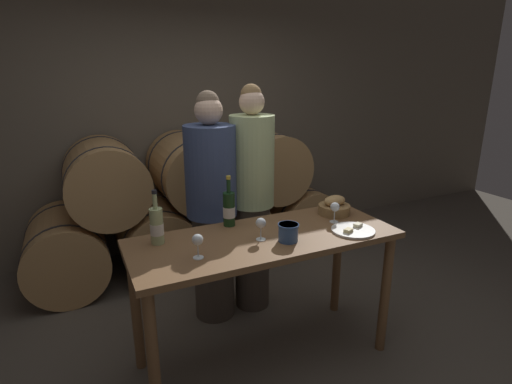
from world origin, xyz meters
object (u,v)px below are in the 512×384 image
Objects in this scene: person_left at (212,210)px; wine_glass_left at (261,224)px; wine_bottle_red at (229,209)px; wine_glass_far_left at (198,241)px; bread_basket at (334,207)px; wine_bottle_white at (157,226)px; wine_glass_center at (335,208)px; cheese_plate at (353,230)px; person_right at (252,200)px; blue_crock at (288,232)px; tasting_table at (265,254)px.

wine_glass_left is (0.08, -0.68, 0.11)m from person_left.
wine_bottle_red is 2.42× the size of wine_glass_far_left.
wine_glass_far_left is at bearing -166.38° from bread_basket.
wine_glass_center is (1.16, -0.16, -0.01)m from wine_bottle_white.
wine_glass_left is 0.59m from wine_glass_center.
cheese_plate is at bearing -86.36° from wine_glass_center.
person_right is 12.81× the size of wine_glass_center.
blue_crock is at bearing -1.24° from wine_glass_far_left.
person_left is 0.70m from wine_bottle_white.
blue_crock is (0.23, -0.39, -0.06)m from wine_bottle_red.
wine_glass_center reaches higher than cheese_plate.
wine_glass_center is (0.32, -0.63, 0.08)m from person_right.
person_left is 7.80× the size of bread_basket.
wine_bottle_white is 1.19× the size of cheese_plate.
wine_glass_left is at bearing 10.25° from wine_glass_far_left.
person_right reaches higher than tasting_table.
person_left is 13.88× the size of blue_crock.
wine_bottle_white is (-0.63, 0.18, 0.24)m from tasting_table.
wine_glass_center is at bearing 1.16° from tasting_table.
wine_glass_center reaches higher than blue_crock.
tasting_table is 6.06× the size of cheese_plate.
wine_glass_far_left and wine_glass_left have the same top height.
wine_glass_far_left reaches higher than cheese_plate.
tasting_table is 0.96× the size of person_left.
blue_crock is (0.22, -0.77, 0.07)m from person_left.
blue_crock is (0.72, -0.31, -0.05)m from wine_bottle_white.
person_left is 12.52× the size of wine_glass_far_left.
wine_glass_left is at bearing -174.71° from wine_glass_center.
person_left is at bearing 105.67° from blue_crock.
person_left is 0.92m from wine_glass_center.
wine_glass_left is (-0.68, -0.19, 0.05)m from bread_basket.
wine_glass_left is at bearing -139.70° from tasting_table.
wine_glass_far_left and wine_glass_center have the same top height.
person_right reaches higher than blue_crock.
wine_bottle_red is at bearing 159.57° from wine_glass_center.
wine_glass_left reaches higher than cheese_plate.
wine_glass_far_left is at bearing -172.62° from wine_glass_center.
wine_glass_center is (0.67, -0.25, -0.01)m from wine_bottle_red.
wine_glass_far_left is at bearing -169.75° from wine_glass_left.
person_left reaches higher than wine_bottle_white.
blue_crock reaches higher than cheese_plate.
wine_glass_left is at bearing 148.01° from blue_crock.
tasting_table is at bearing -78.83° from person_left.
wine_bottle_white is 2.35× the size of wine_glass_center.
wine_bottle_red reaches higher than wine_glass_center.
person_left is at bearing 42.86° from wine_bottle_white.
bread_basket is 1.61× the size of wine_glass_far_left.
tasting_table is 13.26× the size of blue_crock.
wine_bottle_red is at bearing 9.76° from wine_bottle_white.
wine_bottle_white is at bearing -137.14° from person_left.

